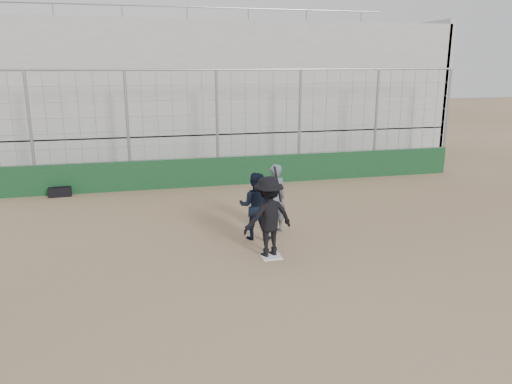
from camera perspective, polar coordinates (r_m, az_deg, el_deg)
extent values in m
plane|color=brown|center=(11.27, 1.72, -7.41)|extent=(90.00, 90.00, 0.00)
cube|color=white|center=(11.27, 1.72, -7.36)|extent=(0.44, 0.44, 0.02)
cube|color=#11371B|center=(17.69, -4.36, 2.38)|extent=(18.00, 0.25, 1.00)
cylinder|color=gray|center=(17.44, -4.45, 7.20)|extent=(0.10, 0.10, 4.00)
cylinder|color=gray|center=(20.88, 20.92, 7.50)|extent=(0.10, 0.10, 4.00)
cylinder|color=gray|center=(17.30, -4.59, 13.78)|extent=(18.00, 0.07, 0.07)
cube|color=#9F9F9F|center=(22.46, -6.50, 5.69)|extent=(20.00, 6.70, 1.60)
cube|color=#9F9F9F|center=(22.20, -6.72, 13.11)|extent=(20.00, 6.70, 4.20)
cube|color=#9F9F9F|center=(25.51, 16.65, 10.99)|extent=(0.25, 6.70, 6.10)
cylinder|color=gray|center=(25.46, -7.91, 20.23)|extent=(20.00, 0.06, 0.06)
imported|color=black|center=(11.06, 1.42, -2.83)|extent=(1.31, 0.96, 1.82)
cylinder|color=black|center=(11.08, 2.49, 0.93)|extent=(0.07, 0.57, 0.71)
imported|color=black|center=(12.18, -0.09, -2.96)|extent=(1.01, 0.92, 1.10)
sphere|color=maroon|center=(12.05, -0.09, -0.93)|extent=(0.28, 0.28, 0.28)
imported|color=#535B69|center=(12.65, 2.11, -1.12)|extent=(0.72, 0.55, 1.60)
cube|color=black|center=(17.40, -21.50, 0.00)|extent=(0.72, 0.34, 0.30)
cylinder|color=black|center=(17.36, -21.55, 0.55)|extent=(0.46, 0.07, 0.04)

